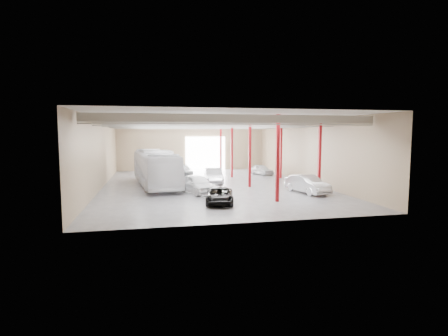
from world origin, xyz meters
name	(u,v)px	position (x,y,z in m)	size (l,w,h in m)	color
depot_shell	(210,138)	(0.13, 0.48, 4.98)	(22.12, 32.12, 7.06)	#4F4F54
coach_bus	(155,168)	(-5.67, 0.74, 1.89)	(3.17, 13.54, 3.77)	silver
black_sedan	(220,196)	(-0.89, -9.82, 0.63)	(2.09, 4.53, 1.26)	black
car_row_a	(197,184)	(-1.98, -4.62, 0.86)	(2.03, 5.04, 1.72)	white
car_row_b	(214,176)	(0.66, 1.50, 0.83)	(1.76, 5.05, 1.66)	#A8A8AD
car_row_c	(183,170)	(-2.00, 9.00, 0.69)	(1.93, 4.74, 1.37)	slate
car_right_near	(307,184)	(7.98, -6.72, 0.83)	(1.76, 5.05, 1.66)	silver
car_right_far	(261,170)	(8.30, 8.01, 0.68)	(1.61, 3.99, 1.36)	silver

